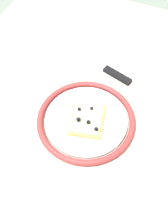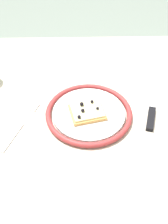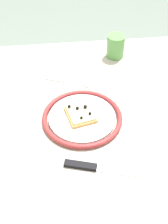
{
  "view_description": "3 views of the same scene",
  "coord_description": "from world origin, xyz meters",
  "px_view_note": "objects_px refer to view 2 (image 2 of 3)",
  "views": [
    {
      "loc": [
        -0.39,
        -0.14,
        1.31
      ],
      "look_at": [
        -0.03,
        0.01,
        0.73
      ],
      "focal_mm": 44.33,
      "sensor_mm": 36.0,
      "label": 1
    },
    {
      "loc": [
        -0.06,
        -0.55,
        1.28
      ],
      "look_at": [
        -0.05,
        0.01,
        0.71
      ],
      "focal_mm": 43.79,
      "sensor_mm": 36.0,
      "label": 2
    },
    {
      "loc": [
        0.59,
        -0.06,
        1.35
      ],
      "look_at": [
        -0.04,
        0.01,
        0.73
      ],
      "focal_mm": 45.62,
      "sensor_mm": 36.0,
      "label": 3
    }
  ],
  "objects_px": {
    "dining_table": "(100,132)",
    "plate": "(89,113)",
    "knife": "(152,111)",
    "pizza_slice_near": "(87,112)",
    "fork": "(21,125)"
  },
  "relations": [
    {
      "from": "dining_table",
      "to": "plate",
      "type": "bearing_deg",
      "value": 172.27
    },
    {
      "from": "plate",
      "to": "knife",
      "type": "height_order",
      "value": "plate"
    },
    {
      "from": "pizza_slice_near",
      "to": "plate",
      "type": "bearing_deg",
      "value": 48.21
    },
    {
      "from": "knife",
      "to": "plate",
      "type": "bearing_deg",
      "value": -177.89
    },
    {
      "from": "dining_table",
      "to": "plate",
      "type": "relative_size",
      "value": 3.97
    },
    {
      "from": "pizza_slice_near",
      "to": "knife",
      "type": "distance_m",
      "value": 0.19
    },
    {
      "from": "dining_table",
      "to": "fork",
      "type": "height_order",
      "value": "fork"
    },
    {
      "from": "fork",
      "to": "knife",
      "type": "bearing_deg",
      "value": 6.39
    },
    {
      "from": "knife",
      "to": "fork",
      "type": "distance_m",
      "value": 0.38
    },
    {
      "from": "dining_table",
      "to": "knife",
      "type": "height_order",
      "value": "knife"
    },
    {
      "from": "dining_table",
      "to": "pizza_slice_near",
      "type": "height_order",
      "value": "pizza_slice_near"
    },
    {
      "from": "fork",
      "to": "dining_table",
      "type": "bearing_deg",
      "value": 7.57
    },
    {
      "from": "plate",
      "to": "knife",
      "type": "relative_size",
      "value": 1.08
    },
    {
      "from": "pizza_slice_near",
      "to": "fork",
      "type": "relative_size",
      "value": 0.59
    },
    {
      "from": "plate",
      "to": "pizza_slice_near",
      "type": "relative_size",
      "value": 2.24
    }
  ]
}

